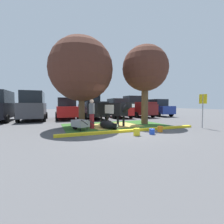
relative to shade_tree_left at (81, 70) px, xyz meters
The scene contains 20 objects.
ground_plane 4.68m from the shade_tree_left, 52.81° to the right, with size 80.00×80.00×0.00m, color #4C4C4F.
grass_island 4.22m from the shade_tree_left, 10.45° to the right, with size 6.72×4.36×0.02m, color #2D5B23.
curb_yellow 4.98m from the shade_tree_left, 51.08° to the right, with size 7.92×0.24×0.12m, color yellow.
hay_bedding 4.11m from the shade_tree_left, 12.99° to the right, with size 3.20×2.40×0.04m, color tan.
shade_tree_left is the anchor object (origin of this frame).
shade_tree_right 4.46m from the shade_tree_left, ahead, with size 3.21×3.21×5.56m.
cow_holstein 3.21m from the shade_tree_left, 10.41° to the right, with size 1.38×3.05×1.54m.
calf_lying 3.87m from the shade_tree_left, 53.04° to the right, with size 0.93×1.30×0.48m.
person_handler 2.89m from the shade_tree_left, 70.79° to the right, with size 0.34×0.53×1.71m.
wheelbarrow 3.52m from the shade_tree_left, 104.63° to the right, with size 1.07×1.57×0.63m.
parking_sign 7.65m from the shade_tree_left, 26.50° to the right, with size 0.11×0.44×2.02m.
bucket_yellow 5.32m from the shade_tree_left, 64.28° to the right, with size 0.32×0.32×0.33m.
bucket_blue 5.69m from the shade_tree_left, 55.12° to the right, with size 0.28×0.28×0.26m.
bucket_orange 5.86m from the shade_tree_left, 44.92° to the right, with size 0.28×0.28×0.30m.
suv_dark_grey 6.72m from the shade_tree_left, 120.28° to the left, with size 2.23×4.65×2.52m.
hatchback_white 6.15m from the shade_tree_left, 93.82° to the left, with size 2.12×4.45×2.02m.
pickup_truck_black 6.36m from the shade_tree_left, 69.31° to the left, with size 2.34×5.46×2.42m.
sedan_red 7.70m from the shade_tree_left, 47.71° to the left, with size 2.12×4.45×2.02m.
pickup_truck_maroon 9.83m from the shade_tree_left, 37.79° to the left, with size 2.34×5.46×2.42m.
sedan_blue 11.95m from the shade_tree_left, 28.28° to the left, with size 2.12×4.45×2.02m.
Camera 1 is at (-3.70, -7.24, 1.42)m, focal length 24.54 mm.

